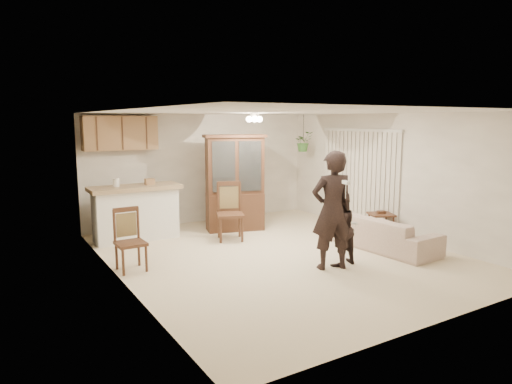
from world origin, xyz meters
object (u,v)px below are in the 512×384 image
china_hutch (235,183)px  chair_hutch_right (222,209)px  adult (332,214)px  chair_hutch_left (230,224)px  sofa (383,229)px  child (340,225)px  side_table (381,225)px  chair_bar (131,253)px

china_hutch → chair_hutch_right: china_hutch is taller
adult → chair_hutch_right: 3.94m
chair_hutch_right → adult: bearing=45.8°
chair_hutch_left → chair_hutch_right: bearing=91.0°
sofa → chair_hutch_left: (-2.12, 2.03, -0.04)m
adult → child: bearing=-149.7°
china_hutch → chair_hutch_left: 1.10m
sofa → child: (-1.35, -0.32, 0.31)m
china_hutch → side_table: size_ratio=3.39×
adult → chair_hutch_right: bearing=-75.0°
child → side_table: (1.91, 0.90, -0.41)m
child → china_hutch: (-0.28, 3.04, 0.34)m
china_hutch → chair_hutch_right: size_ratio=1.83×
adult → china_hutch: 3.11m
chair_bar → side_table: bearing=-7.9°
child → chair_bar: child is taller
sofa → chair_hutch_left: 2.93m
side_table → china_hutch: bearing=135.6°
sofa → china_hutch: (-1.63, 2.72, 0.65)m
chair_hutch_right → side_table: bearing=81.8°
china_hutch → sofa: bearing=-43.3°
sofa → china_hutch: china_hutch is taller
chair_hutch_right → chair_hutch_left: bearing=25.0°
adult → chair_hutch_right: (0.03, 3.89, -0.58)m
adult → chair_hutch_left: 2.53m
china_hutch → chair_hutch_left: bearing=-109.1°
adult → chair_bar: adult is taller
adult → child: 0.32m
sofa → side_table: (0.56, 0.58, -0.10)m
sofa → chair_hutch_right: size_ratio=1.66×
china_hutch → chair_hutch_right: 1.06m
child → chair_hutch_right: bearing=-96.1°
china_hutch → chair_hutch_left: size_ratio=1.79×
sofa → chair_hutch_right: chair_hutch_right is taller
chair_hutch_left → sofa: bearing=-21.6°
chair_bar → adult: bearing=-30.3°
chair_hutch_left → chair_hutch_right: (0.58, 1.49, -0.01)m
chair_bar → china_hutch: bearing=28.7°
sofa → side_table: 0.81m
sofa → chair_hutch_right: 3.84m
adult → china_hutch: (-0.06, 3.10, 0.12)m
adult → chair_hutch_right: adult is taller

